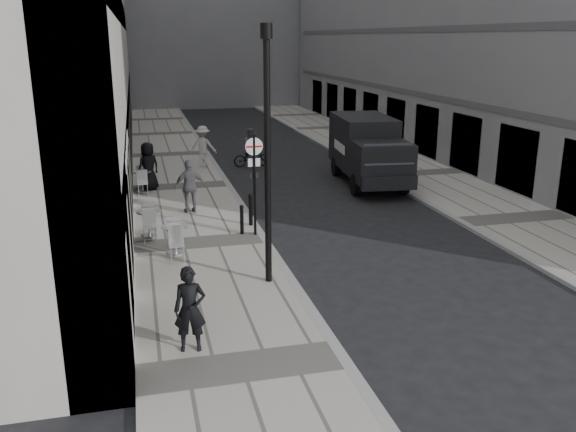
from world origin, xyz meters
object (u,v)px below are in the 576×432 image
at_px(sign_post, 254,171).
at_px(lamppost, 267,145).
at_px(cyclist, 251,152).
at_px(panel_van, 367,147).
at_px(walking_man, 190,309).

height_order(sign_post, lamppost, lamppost).
bearing_deg(sign_post, cyclist, 77.20).
bearing_deg(panel_van, lamppost, -116.90).
height_order(walking_man, cyclist, cyclist).
distance_m(walking_man, sign_post, 7.65).
relative_size(sign_post, cyclist, 1.67).
height_order(sign_post, cyclist, sign_post).
distance_m(sign_post, panel_van, 8.91).
bearing_deg(panel_van, walking_man, -117.59).
height_order(walking_man, lamppost, lamppost).
bearing_deg(walking_man, lamppost, 61.60).
relative_size(lamppost, panel_van, 1.02).
xyz_separation_m(panel_van, cyclist, (-4.25, 4.82, -0.86)).
xyz_separation_m(lamppost, cyclist, (2.37, 15.07, -2.93)).
distance_m(sign_post, lamppost, 4.20).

